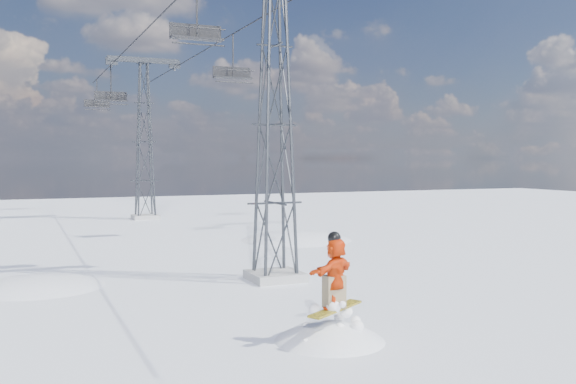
% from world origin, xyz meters
% --- Properties ---
extents(ground, '(120.00, 120.00, 0.00)m').
position_xyz_m(ground, '(0.00, 0.00, 0.00)').
color(ground, white).
rests_on(ground, ground).
extents(lift_tower_near, '(5.20, 1.80, 11.43)m').
position_xyz_m(lift_tower_near, '(0.80, 8.00, 5.47)').
color(lift_tower_near, '#999999').
rests_on(lift_tower_near, ground).
extents(lift_tower_far, '(5.20, 1.80, 11.43)m').
position_xyz_m(lift_tower_far, '(0.80, 33.00, 5.47)').
color(lift_tower_far, '#999999').
rests_on(lift_tower_far, ground).
extents(haul_cables, '(4.46, 51.00, 0.06)m').
position_xyz_m(haul_cables, '(0.80, 19.50, 10.85)').
color(haul_cables, black).
rests_on(haul_cables, ground).
extents(lift_chair_near, '(1.95, 0.56, 2.42)m').
position_xyz_m(lift_chair_near, '(-1.40, 10.23, 8.91)').
color(lift_chair_near, black).
rests_on(lift_chair_near, ground).
extents(lift_chair_mid, '(2.08, 0.60, 2.57)m').
position_xyz_m(lift_chair_mid, '(3.00, 19.51, 8.79)').
color(lift_chair_mid, black).
rests_on(lift_chair_mid, ground).
extents(lift_chair_far, '(2.24, 0.64, 2.77)m').
position_xyz_m(lift_chair_far, '(-1.40, 33.57, 8.63)').
color(lift_chair_far, black).
rests_on(lift_chair_far, ground).
extents(lift_chair_extra, '(2.06, 0.59, 2.55)m').
position_xyz_m(lift_chair_extra, '(-1.40, 42.07, 8.81)').
color(lift_chair_extra, black).
rests_on(lift_chair_extra, ground).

